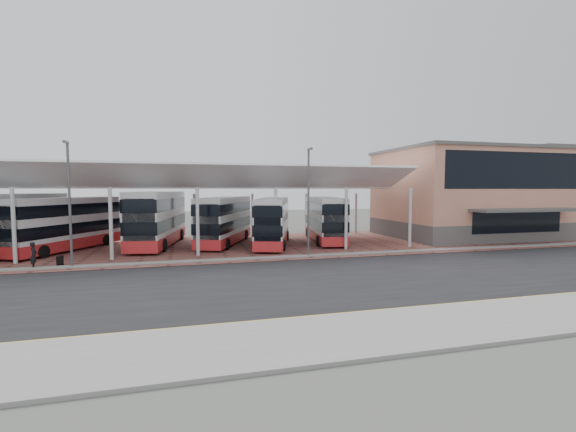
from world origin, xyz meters
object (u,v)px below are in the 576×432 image
bus_4 (273,222)px  terminal (473,193)px  bus_3 (225,221)px  bus_2 (158,219)px  bus_0 (5,225)px  bus_1 (65,224)px  bus_5 (325,219)px  pedestrian (34,255)px

bus_4 → terminal: bearing=21.0°
bus_3 → bus_4: (4.08, -1.91, -0.04)m
terminal → bus_4: terminal is taller
terminal → bus_3: size_ratio=1.75×
bus_3 → bus_2: bearing=-163.1°
bus_0 → bus_2: size_ratio=0.97×
bus_2 → bus_3: bus_2 is taller
bus_1 → bus_5: size_ratio=0.99×
bus_2 → bus_3: 5.87m
terminal → bus_5: terminal is taller
terminal → bus_4: size_ratio=1.77×
bus_0 → bus_5: size_ratio=1.10×
bus_1 → bus_3: 13.00m
bus_2 → pedestrian: 11.07m
bus_4 → bus_1: bearing=-167.1°
terminal → bus_0: bearing=-178.5°
terminal → bus_2: bearing=178.1°
bus_4 → pedestrian: bus_4 is taller
terminal → bus_3: terminal is taller
terminal → bus_1: (-39.40, -0.06, -2.45)m
terminal → bus_3: bearing=178.9°
bus_4 → pedestrian: 17.97m
bus_4 → bus_5: 5.60m
pedestrian → bus_5: bearing=-83.4°
bus_0 → bus_3: bus_0 is taller
bus_3 → bus_4: size_ratio=1.01×
bus_1 → bus_5: (22.50, 0.04, -0.05)m
bus_3 → terminal: bearing=21.1°
terminal → bus_0: terminal is taller
bus_2 → bus_5: 15.39m
bus_1 → pedestrian: (0.18, -7.33, -1.31)m
pedestrian → terminal: bearing=-91.0°
bus_1 → bus_2: bearing=36.9°
bus_1 → bus_2: size_ratio=0.87×
bus_5 → bus_1: bearing=-170.2°
bus_1 → bus_4: size_ratio=1.00×
bus_0 → bus_1: (3.81, 1.04, -0.16)m
terminal → bus_4: 22.51m
bus_5 → bus_4: bearing=-156.1°
bus_2 → bus_3: size_ratio=1.13×
terminal → pedestrian: bearing=-169.3°
bus_0 → bus_3: size_ratio=1.10×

